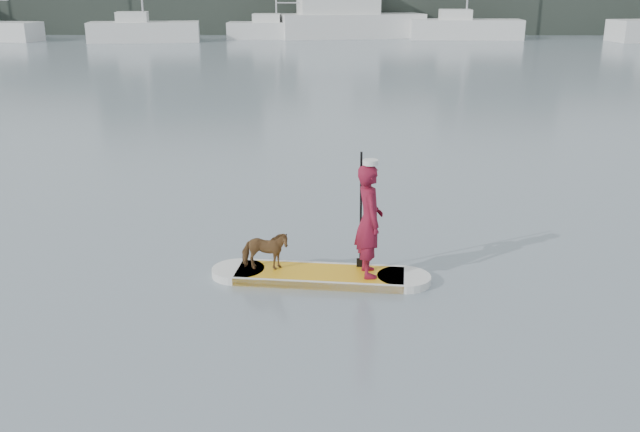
{
  "coord_description": "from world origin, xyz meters",
  "views": [
    {
      "loc": [
        2.9,
        -9.88,
        4.26
      ],
      "look_at": [
        2.81,
        -0.04,
        1.0
      ],
      "focal_mm": 40.0,
      "sensor_mm": 36.0,
      "label": 1
    }
  ],
  "objects_px": {
    "paddleboard": "(320,276)",
    "motor_yacht_a": "(346,13)",
    "dog": "(265,251)",
    "sailboat_c": "(143,30)",
    "sailboat_e": "(465,27)",
    "paddler": "(369,221)",
    "sailboat_d": "(276,28)"
  },
  "relations": [
    {
      "from": "paddleboard",
      "to": "sailboat_e",
      "type": "distance_m",
      "value": 47.19
    },
    {
      "from": "paddleboard",
      "to": "paddler",
      "type": "relative_size",
      "value": 1.97
    },
    {
      "from": "paddleboard",
      "to": "sailboat_c",
      "type": "height_order",
      "value": "sailboat_c"
    },
    {
      "from": "paddler",
      "to": "sailboat_d",
      "type": "height_order",
      "value": "sailboat_d"
    },
    {
      "from": "dog",
      "to": "sailboat_e",
      "type": "distance_m",
      "value": 47.29
    },
    {
      "from": "paddler",
      "to": "sailboat_e",
      "type": "bearing_deg",
      "value": -20.47
    },
    {
      "from": "paddleboard",
      "to": "dog",
      "type": "distance_m",
      "value": 0.91
    },
    {
      "from": "paddler",
      "to": "dog",
      "type": "xyz_separation_m",
      "value": [
        -1.54,
        0.17,
        -0.53
      ]
    },
    {
      "from": "sailboat_d",
      "to": "dog",
      "type": "bearing_deg",
      "value": -85.79
    },
    {
      "from": "paddleboard",
      "to": "dog",
      "type": "relative_size",
      "value": 4.59
    },
    {
      "from": "paddleboard",
      "to": "motor_yacht_a",
      "type": "distance_m",
      "value": 47.29
    },
    {
      "from": "sailboat_d",
      "to": "sailboat_c",
      "type": "bearing_deg",
      "value": -161.6
    },
    {
      "from": "paddleboard",
      "to": "sailboat_c",
      "type": "relative_size",
      "value": 0.29
    },
    {
      "from": "paddler",
      "to": "sailboat_d",
      "type": "distance_m",
      "value": 46.67
    },
    {
      "from": "sailboat_e",
      "to": "motor_yacht_a",
      "type": "relative_size",
      "value": 1.06
    },
    {
      "from": "paddleboard",
      "to": "sailboat_c",
      "type": "distance_m",
      "value": 45.32
    },
    {
      "from": "dog",
      "to": "sailboat_c",
      "type": "distance_m",
      "value": 44.99
    },
    {
      "from": "paddler",
      "to": "motor_yacht_a",
      "type": "xyz_separation_m",
      "value": [
        0.85,
        47.31,
        0.9
      ]
    },
    {
      "from": "dog",
      "to": "sailboat_d",
      "type": "bearing_deg",
      "value": 5.74
    },
    {
      "from": "sailboat_c",
      "to": "sailboat_d",
      "type": "xyz_separation_m",
      "value": [
        9.42,
        3.04,
        -0.05
      ]
    },
    {
      "from": "paddleboard",
      "to": "paddler",
      "type": "xyz_separation_m",
      "value": [
        0.71,
        -0.08,
        0.9
      ]
    },
    {
      "from": "sailboat_c",
      "to": "sailboat_e",
      "type": "distance_m",
      "value": 23.95
    },
    {
      "from": "sailboat_c",
      "to": "motor_yacht_a",
      "type": "xyz_separation_m",
      "value": [
        14.81,
        3.9,
        1.02
      ]
    },
    {
      "from": "paddleboard",
      "to": "motor_yacht_a",
      "type": "relative_size",
      "value": 0.29
    },
    {
      "from": "dog",
      "to": "sailboat_c",
      "type": "xyz_separation_m",
      "value": [
        -12.42,
        43.24,
        0.41
      ]
    },
    {
      "from": "paddleboard",
      "to": "sailboat_c",
      "type": "bearing_deg",
      "value": 113.21
    },
    {
      "from": "sailboat_e",
      "to": "paddleboard",
      "type": "bearing_deg",
      "value": -100.25
    },
    {
      "from": "sailboat_c",
      "to": "sailboat_e",
      "type": "height_order",
      "value": "sailboat_e"
    },
    {
      "from": "sailboat_d",
      "to": "motor_yacht_a",
      "type": "relative_size",
      "value": 0.95
    },
    {
      "from": "paddleboard",
      "to": "dog",
      "type": "xyz_separation_m",
      "value": [
        -0.83,
        0.09,
        0.36
      ]
    },
    {
      "from": "paddler",
      "to": "sailboat_d",
      "type": "relative_size",
      "value": 0.15
    },
    {
      "from": "dog",
      "to": "sailboat_d",
      "type": "distance_m",
      "value": 46.38
    }
  ]
}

